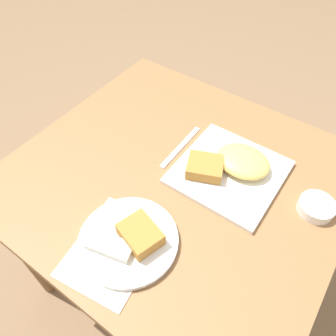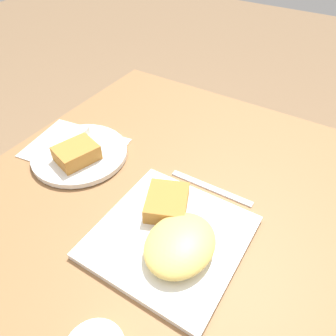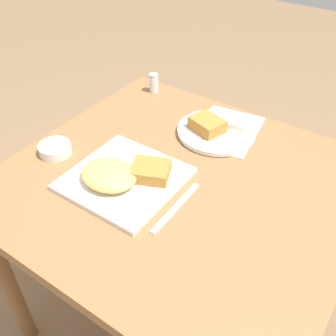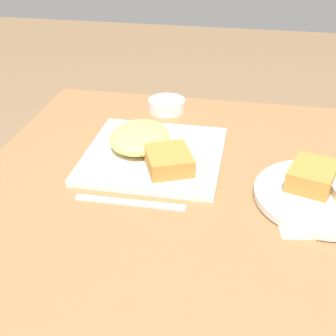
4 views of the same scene
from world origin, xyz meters
The scene contains 6 objects.
ground_plane centered at (0.00, 0.00, 0.00)m, with size 8.00×8.00×0.00m, color #846647.
dining_table centered at (0.00, 0.00, 0.62)m, with size 0.93×0.87×0.71m.
menu_card centered at (-0.01, 0.29, 0.71)m, with size 0.22×0.27×0.00m.
plate_square_near centered at (-0.12, -0.10, 0.73)m, with size 0.29×0.29×0.06m.
plate_oval_far centered at (-0.03, 0.25, 0.72)m, with size 0.25×0.25×0.05m.
butter_knife centered at (0.05, -0.10, 0.71)m, with size 0.02×0.21×0.00m.
Camera 2 is at (-0.46, -0.30, 1.27)m, focal length 35.00 mm.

